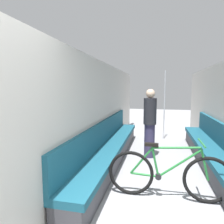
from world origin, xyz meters
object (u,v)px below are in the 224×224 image
at_px(bicycle, 168,175).
at_px(passenger_standing, 150,122).
at_px(bench_seat_row_right, 215,156).
at_px(grab_pole_near, 164,106).
at_px(bench_seat_row_left, 111,149).

bearing_deg(bicycle, passenger_standing, 115.13).
distance_m(bench_seat_row_right, bicycle, 1.63).
bearing_deg(passenger_standing, grab_pole_near, -118.22).
relative_size(bench_seat_row_left, bicycle, 2.66).
bearing_deg(grab_pole_near, passenger_standing, -101.40).
relative_size(bench_seat_row_left, passenger_standing, 2.93).
xyz_separation_m(bench_seat_row_left, passenger_standing, (0.83, 0.51, 0.54)).
height_order(bench_seat_row_left, bicycle, bench_seat_row_left).
xyz_separation_m(bicycle, grab_pole_near, (0.04, 3.72, 0.70)).
bearing_deg(bench_seat_row_right, bench_seat_row_left, 180.00).
relative_size(bench_seat_row_left, bench_seat_row_right, 1.00).
distance_m(bench_seat_row_left, bench_seat_row_right, 2.14).
distance_m(bench_seat_row_left, grab_pole_near, 2.81).
xyz_separation_m(grab_pole_near, passenger_standing, (-0.38, -1.91, -0.24)).
bearing_deg(bench_seat_row_right, passenger_standing, 158.81).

